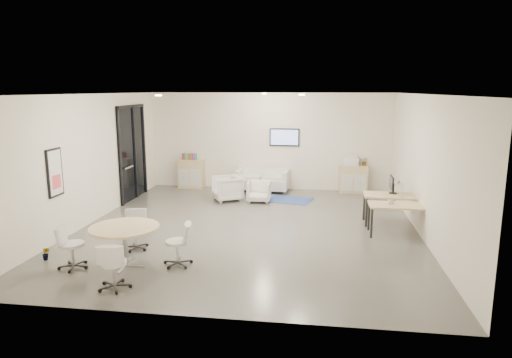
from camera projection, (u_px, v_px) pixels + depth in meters
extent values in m
cube|color=#53524C|center=(249.00, 243.00, 11.18)|extent=(8.00, 9.00, 0.80)
cube|color=white|center=(248.00, 76.00, 10.41)|extent=(8.00, 9.00, 0.80)
cube|color=white|center=(271.00, 140.00, 15.56)|extent=(8.00, 0.80, 3.20)
cube|color=white|center=(192.00, 221.00, 6.03)|extent=(8.00, 0.80, 3.20)
cube|color=white|center=(75.00, 159.00, 11.39)|extent=(0.80, 9.00, 3.20)
cube|color=white|center=(443.00, 167.00, 10.20)|extent=(0.80, 9.00, 3.20)
cube|color=black|center=(132.00, 153.00, 13.79)|extent=(0.02, 1.90, 2.85)
cube|color=black|center=(130.00, 106.00, 13.52)|extent=(0.06, 1.90, 0.08)
cube|color=black|center=(120.00, 157.00, 12.91)|extent=(0.06, 0.08, 2.85)
cube|color=black|center=(144.00, 149.00, 14.68)|extent=(0.06, 0.08, 2.85)
cube|color=black|center=(135.00, 152.00, 13.94)|extent=(0.06, 0.07, 2.85)
cube|color=#B2B2B7|center=(129.00, 167.00, 13.42)|extent=(0.04, 0.60, 0.05)
cube|color=black|center=(55.00, 173.00, 9.79)|extent=(0.04, 0.54, 1.04)
cube|color=white|center=(56.00, 173.00, 9.78)|extent=(0.01, 0.46, 0.96)
cube|color=#EE4E5E|center=(57.00, 182.00, 9.82)|extent=(0.01, 0.32, 0.30)
cube|color=black|center=(284.00, 137.00, 15.04)|extent=(0.98, 0.05, 0.58)
cube|color=#91ACFB|center=(284.00, 137.00, 15.01)|extent=(0.90, 0.01, 0.50)
cylinder|color=#FFEAC6|center=(158.00, 95.00, 9.76)|extent=(0.14, 0.14, 0.03)
cylinder|color=#FFEAC6|center=(302.00, 95.00, 10.81)|extent=(0.14, 0.14, 0.03)
cylinder|color=#FFEAC6|center=(264.00, 94.00, 13.40)|extent=(0.14, 0.14, 0.03)
cube|color=tan|center=(191.00, 174.00, 15.50)|extent=(0.86, 0.43, 0.97)
cube|color=silver|center=(184.00, 178.00, 15.33)|extent=(0.36, 0.02, 0.58)
cube|color=silver|center=(195.00, 178.00, 15.28)|extent=(0.36, 0.02, 0.58)
cube|color=tan|center=(353.00, 179.00, 14.78)|extent=(0.90, 0.42, 0.90)
cube|color=silver|center=(347.00, 183.00, 14.62)|extent=(0.38, 0.02, 0.54)
cube|color=silver|center=(360.00, 183.00, 14.56)|extent=(0.38, 0.02, 0.54)
cube|color=red|center=(183.00, 156.00, 15.42)|extent=(0.04, 0.14, 0.22)
cube|color=#337FCC|center=(185.00, 156.00, 15.42)|extent=(0.04, 0.14, 0.22)
cube|color=gold|center=(187.00, 156.00, 15.41)|extent=(0.04, 0.14, 0.22)
cube|color=#4CB24C|center=(189.00, 156.00, 15.40)|extent=(0.04, 0.14, 0.22)
cube|color=#CC6619|center=(190.00, 156.00, 15.39)|extent=(0.04, 0.14, 0.22)
cube|color=purple|center=(192.00, 156.00, 15.38)|extent=(0.04, 0.14, 0.22)
cube|color=#E54C7F|center=(194.00, 157.00, 15.37)|extent=(0.04, 0.14, 0.22)
cube|color=teal|center=(196.00, 157.00, 15.36)|extent=(0.04, 0.14, 0.22)
cube|color=white|center=(351.00, 161.00, 14.68)|extent=(0.49, 0.41, 0.28)
cube|color=white|center=(351.00, 156.00, 14.65)|extent=(0.37, 0.31, 0.06)
cube|color=silver|center=(262.00, 183.00, 14.98)|extent=(1.76, 0.97, 0.32)
cube|color=silver|center=(263.00, 172.00, 15.24)|extent=(1.71, 0.31, 0.32)
cube|color=silver|center=(239.00, 178.00, 15.06)|extent=(0.21, 0.86, 0.64)
cube|color=silver|center=(286.00, 179.00, 14.85)|extent=(0.21, 0.86, 0.64)
cube|color=#2E488C|center=(286.00, 200.00, 13.89)|extent=(1.68, 1.31, 0.01)
imported|color=silver|center=(227.00, 187.00, 13.74)|extent=(1.03, 1.05, 0.82)
imported|color=silver|center=(259.00, 190.00, 13.59)|extent=(0.68, 0.64, 0.69)
cube|color=tan|center=(394.00, 196.00, 11.22)|extent=(1.48, 0.78, 0.04)
cube|color=black|center=(366.00, 213.00, 11.08)|extent=(0.05, 0.05, 0.71)
cube|color=black|center=(424.00, 215.00, 10.90)|extent=(0.05, 0.05, 0.71)
cube|color=black|center=(364.00, 206.00, 11.68)|extent=(0.05, 0.05, 0.71)
cube|color=black|center=(419.00, 208.00, 11.50)|extent=(0.05, 0.05, 0.71)
cube|color=tan|center=(400.00, 206.00, 10.40)|extent=(1.38, 0.69, 0.04)
cube|color=black|center=(372.00, 223.00, 10.27)|extent=(0.05, 0.05, 0.68)
cube|color=black|center=(431.00, 226.00, 10.09)|extent=(0.05, 0.05, 0.68)
cube|color=black|center=(369.00, 216.00, 10.84)|extent=(0.05, 0.05, 0.68)
cube|color=black|center=(425.00, 218.00, 10.67)|extent=(0.05, 0.05, 0.68)
cylinder|color=black|center=(393.00, 193.00, 11.36)|extent=(0.20, 0.20, 0.02)
cube|color=black|center=(393.00, 188.00, 11.33)|extent=(0.04, 0.03, 0.24)
cube|color=black|center=(392.00, 182.00, 11.31)|extent=(0.03, 0.50, 0.32)
cylinder|color=tan|center=(124.00, 228.00, 8.52)|extent=(1.30, 1.30, 0.04)
cylinder|color=#B2B2B7|center=(125.00, 248.00, 8.59)|extent=(0.10, 0.10, 0.74)
cube|color=#B2B2B7|center=(126.00, 266.00, 8.66)|extent=(0.76, 0.06, 0.03)
cube|color=#B2B2B7|center=(126.00, 266.00, 8.66)|extent=(0.06, 0.76, 0.03)
imported|color=#3F7F3F|center=(365.00, 162.00, 14.61)|extent=(0.33, 0.35, 0.21)
imported|color=#3F7F3F|center=(46.00, 257.00, 8.98)|extent=(0.15, 0.27, 0.12)
imported|color=white|center=(391.00, 201.00, 10.44)|extent=(0.17, 0.15, 0.14)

